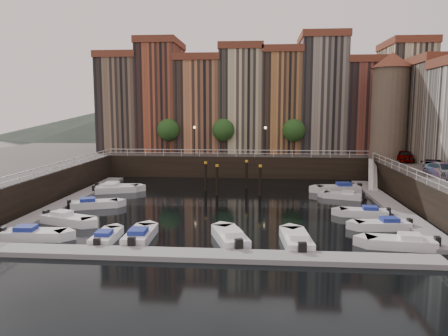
# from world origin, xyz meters

# --- Properties ---
(ground) EXTENTS (200.00, 200.00, 0.00)m
(ground) POSITION_xyz_m (0.00, 0.00, 0.00)
(ground) COLOR black
(ground) RESTS_ON ground
(quay_far) EXTENTS (80.00, 20.00, 3.00)m
(quay_far) POSITION_xyz_m (0.00, 26.00, 1.50)
(quay_far) COLOR black
(quay_far) RESTS_ON ground
(dock_left) EXTENTS (2.00, 28.00, 0.35)m
(dock_left) POSITION_xyz_m (-16.20, -1.00, 0.17)
(dock_left) COLOR gray
(dock_left) RESTS_ON ground
(dock_right) EXTENTS (2.00, 28.00, 0.35)m
(dock_right) POSITION_xyz_m (16.20, -1.00, 0.17)
(dock_right) COLOR gray
(dock_right) RESTS_ON ground
(dock_near) EXTENTS (30.00, 2.00, 0.35)m
(dock_near) POSITION_xyz_m (0.00, -17.00, 0.17)
(dock_near) COLOR gray
(dock_near) RESTS_ON ground
(mountains) EXTENTS (145.00, 100.00, 18.00)m
(mountains) POSITION_xyz_m (1.72, 110.00, 7.92)
(mountains) COLOR #2D382D
(mountains) RESTS_ON ground
(far_terrace) EXTENTS (48.70, 10.30, 17.50)m
(far_terrace) POSITION_xyz_m (3.31, 23.50, 10.95)
(far_terrace) COLOR #7B634E
(far_terrace) RESTS_ON quay_far
(corner_tower) EXTENTS (5.20, 5.20, 13.80)m
(corner_tower) POSITION_xyz_m (20.00, 14.50, 10.19)
(corner_tower) COLOR #6B5B4C
(corner_tower) RESTS_ON quay_right
(promenade_trees) EXTENTS (21.20, 3.20, 5.20)m
(promenade_trees) POSITION_xyz_m (-1.33, 18.20, 6.58)
(promenade_trees) COLOR black
(promenade_trees) RESTS_ON quay_far
(street_lamps) EXTENTS (10.36, 0.36, 4.18)m
(street_lamps) POSITION_xyz_m (-1.00, 17.20, 5.90)
(street_lamps) COLOR black
(street_lamps) RESTS_ON quay_far
(railings) EXTENTS (36.08, 34.04, 0.52)m
(railings) POSITION_xyz_m (0.00, 4.88, 3.79)
(railings) COLOR white
(railings) RESTS_ON ground
(gangway) EXTENTS (2.78, 8.32, 3.73)m
(gangway) POSITION_xyz_m (17.10, 10.00, 1.92)
(gangway) COLOR white
(gangway) RESTS_ON ground
(mooring_pilings) EXTENTS (6.78, 4.72, 3.78)m
(mooring_pilings) POSITION_xyz_m (0.14, 5.53, 1.65)
(mooring_pilings) COLOR black
(mooring_pilings) RESTS_ON ground
(boat_left_0) EXTENTS (4.84, 2.04, 1.10)m
(boat_left_0) POSITION_xyz_m (-13.44, -14.01, 0.37)
(boat_left_0) COLOR white
(boat_left_0) RESTS_ON ground
(boat_left_1) EXTENTS (4.99, 3.20, 1.12)m
(boat_left_1) POSITION_xyz_m (-12.88, -9.52, 0.38)
(boat_left_1) COLOR white
(boat_left_1) RESTS_ON ground
(boat_left_2) EXTENTS (4.80, 3.17, 1.08)m
(boat_left_2) POSITION_xyz_m (-12.94, -3.51, 0.37)
(boat_left_2) COLOR white
(boat_left_2) RESTS_ON ground
(boat_left_3) EXTENTS (4.97, 3.35, 1.13)m
(boat_left_3) POSITION_xyz_m (-13.50, 4.32, 0.38)
(boat_left_3) COLOR white
(boat_left_3) RESTS_ON ground
(boat_left_4) EXTENTS (5.14, 2.25, 1.16)m
(boat_left_4) POSITION_xyz_m (-13.52, 5.32, 0.39)
(boat_left_4) COLOR white
(boat_left_4) RESTS_ON ground
(boat_right_0) EXTENTS (4.98, 2.26, 1.12)m
(boat_right_0) POSITION_xyz_m (13.30, -13.78, 0.38)
(boat_right_0) COLOR white
(boat_right_0) RESTS_ON ground
(boat_right_1) EXTENTS (4.57, 1.99, 1.03)m
(boat_right_1) POSITION_xyz_m (13.34, -8.96, 0.35)
(boat_right_1) COLOR white
(boat_right_1) RESTS_ON ground
(boat_right_2) EXTENTS (4.44, 1.96, 1.00)m
(boat_right_2) POSITION_xyz_m (12.84, -4.71, 0.34)
(boat_right_2) COLOR white
(boat_right_2) RESTS_ON ground
(boat_right_3) EXTENTS (4.33, 2.81, 0.98)m
(boat_right_3) POSITION_xyz_m (12.42, 2.98, 0.33)
(boat_right_3) COLOR white
(boat_right_3) RESTS_ON ground
(boat_right_4) EXTENTS (5.38, 2.62, 1.21)m
(boat_right_4) POSITION_xyz_m (12.54, 6.79, 0.41)
(boat_right_4) COLOR white
(boat_right_4) RESTS_ON ground
(boat_near_0) EXTENTS (1.68, 4.22, 0.96)m
(boat_near_0) POSITION_xyz_m (-7.84, -14.01, 0.32)
(boat_near_0) COLOR white
(boat_near_0) RESTS_ON ground
(boat_near_1) EXTENTS (1.88, 4.86, 1.11)m
(boat_near_1) POSITION_xyz_m (-5.40, -13.66, 0.37)
(boat_near_1) COLOR white
(boat_near_1) RESTS_ON ground
(boat_near_2) EXTENTS (3.23, 5.22, 1.17)m
(boat_near_2) POSITION_xyz_m (1.28, -13.62, 0.39)
(boat_near_2) COLOR white
(boat_near_2) RESTS_ON ground
(boat_near_3) EXTENTS (2.22, 5.15, 1.17)m
(boat_near_3) POSITION_xyz_m (5.99, -13.88, 0.39)
(boat_near_3) COLOR white
(boat_near_3) RESTS_ON ground
(car_a) EXTENTS (2.39, 4.40, 1.42)m
(car_a) POSITION_xyz_m (21.21, 11.17, 3.71)
(car_a) COLOR gray
(car_a) RESTS_ON quay_right
(car_b) EXTENTS (2.64, 4.22, 1.31)m
(car_b) POSITION_xyz_m (20.96, 1.74, 3.66)
(car_b) COLOR gray
(car_b) RESTS_ON quay_right
(car_c) EXTENTS (3.02, 5.17, 1.41)m
(car_c) POSITION_xyz_m (20.80, -1.30, 3.70)
(car_c) COLOR gray
(car_c) RESTS_ON quay_right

